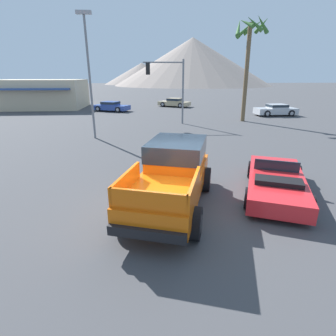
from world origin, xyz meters
The scene contains 12 objects.
ground_plane centered at (0.00, 0.00, 0.00)m, with size 320.00×320.00×0.00m, color #424244.
orange_pickup_truck centered at (0.18, 0.75, 1.10)m, with size 3.30×5.49×1.93m.
red_convertible_car centered at (3.80, 1.05, 0.44)m, with size 3.42×4.89×1.07m.
parked_car_tan centered at (3.21, 29.15, 0.58)m, with size 4.51×3.72×1.13m.
parked_car_blue centered at (-4.74, 24.92, 0.57)m, with size 4.54×3.25×1.12m.
parked_car_dark centered at (-13.08, 28.01, 0.61)m, with size 3.69×4.47×1.21m.
parked_car_silver centered at (12.91, 19.81, 0.60)m, with size 4.26×1.97×1.17m.
traffic_light_main centered at (1.17, 15.75, 3.65)m, with size 3.38×0.38×5.23m.
street_lamp_post centered at (-4.09, 10.56, 4.53)m, with size 0.90×0.24×7.51m.
palm_tree_tall centered at (8.27, 16.73, 6.38)m, with size 2.88×2.83×8.59m.
storefront_building centered at (-14.12, 29.11, 1.76)m, with size 10.64×8.28×3.51m.
distant_mountain_range centered at (16.90, 119.15, 8.48)m, with size 75.36×72.77×19.60m.
Camera 1 is at (-0.62, -7.04, 3.92)m, focal length 28.00 mm.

